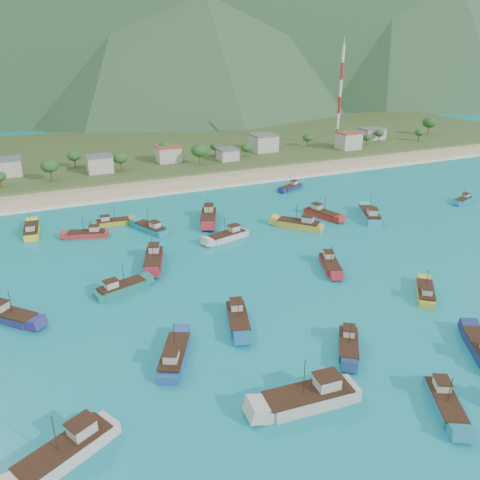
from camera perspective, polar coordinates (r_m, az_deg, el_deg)
name	(u,v)px	position (r m, az deg, el deg)	size (l,w,h in m)	color
ground	(309,278)	(97.82, 8.42, -4.64)	(600.00, 600.00, 0.00)	#0D7C93
beach	(189,183)	(165.20, -6.27, 6.92)	(400.00, 18.00, 1.20)	beige
land	(147,150)	(222.52, -11.28, 10.72)	(400.00, 110.00, 2.40)	#385123
surf_line	(198,190)	(156.52, -5.18, 6.07)	(400.00, 2.50, 0.08)	white
village	(202,152)	(191.57, -4.67, 10.61)	(214.96, 26.36, 7.08)	beige
vegetation	(179,154)	(187.27, -7.49, 10.38)	(277.51, 25.15, 9.12)	#235623
radio_tower	(340,97)	(223.43, 12.09, 16.73)	(1.20, 1.20, 43.08)	red
boat_1	(330,265)	(102.79, 10.92, -2.98)	(6.47, 10.48, 5.96)	#A8202B
boat_2	(348,345)	(77.60, 13.07, -12.41)	(7.85, 9.46, 5.66)	navy
boat_3	(10,317)	(91.71, -26.24, -8.37)	(9.91, 10.21, 6.49)	navy
boat_5	(67,452)	(62.75, -20.36, -23.07)	(12.71, 8.90, 7.33)	beige
boat_6	(151,229)	(122.58, -10.86, 1.35)	(7.10, 11.00, 6.28)	teal
boat_7	(174,357)	(73.76, -8.02, -13.92)	(7.89, 11.25, 6.49)	#264B99
boat_8	(425,293)	(96.68, 21.66, -6.05)	(8.33, 9.13, 5.65)	gold
boat_9	(291,188)	(157.55, 6.26, 6.36)	(9.40, 6.17, 5.38)	navy
boat_10	(238,319)	(81.83, -0.28, -9.62)	(6.24, 11.22, 6.36)	#18699C
boat_13	(299,225)	(123.82, 7.24, 1.88)	(10.59, 11.29, 7.07)	gold
boat_15	(463,200)	(159.11, 25.55, 4.37)	(8.59, 5.09, 4.88)	#157FB9
boat_16	(228,236)	(115.54, -1.52, 0.44)	(11.33, 5.94, 6.42)	beige
boat_17	(112,223)	(129.48, -15.30, 2.04)	(9.64, 3.52, 5.58)	gold
boat_19	(310,398)	(66.37, 8.50, -18.51)	(13.68, 5.06, 7.92)	beige
boat_20	(445,403)	(71.04, 23.67, -17.71)	(7.14, 10.04, 5.80)	teal
boat_21	(32,231)	(130.17, -24.07, 1.01)	(4.02, 11.24, 6.52)	yellow
boat_23	(209,218)	(127.94, -3.85, 2.75)	(8.46, 13.29, 7.58)	red
boat_24	(322,214)	(133.08, 9.95, 3.15)	(6.06, 11.35, 6.44)	red
boat_27	(370,216)	(134.19, 15.55, 2.89)	(8.78, 12.85, 7.38)	#2FA1BC
boat_29	(88,234)	(123.05, -18.08, 0.65)	(10.30, 5.54, 5.84)	#B42A29
boat_30	(154,260)	(104.44, -10.47, -2.40)	(7.05, 12.34, 7.00)	maroon
boat_31	(121,288)	(94.33, -14.32, -5.75)	(10.68, 5.81, 6.05)	#1B7461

